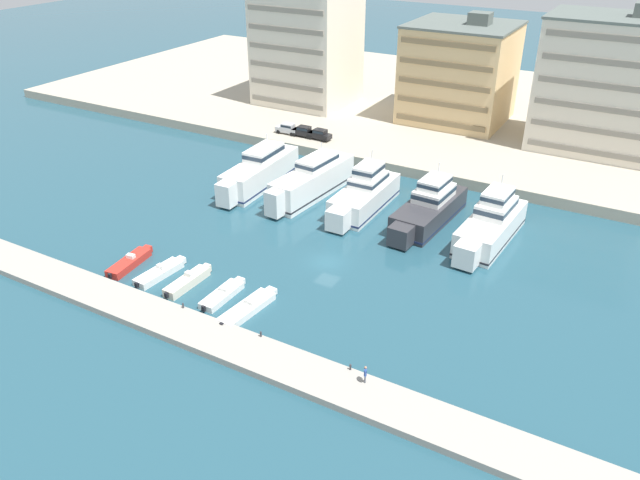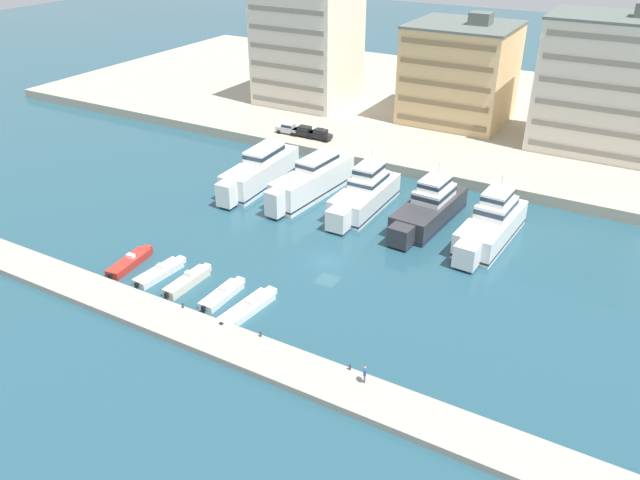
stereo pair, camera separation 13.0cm
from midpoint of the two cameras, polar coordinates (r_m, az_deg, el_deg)
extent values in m
plane|color=#234C5B|center=(73.32, 0.73, -2.03)|extent=(400.00, 400.00, 0.00)
cube|color=#ADA38E|center=(127.58, 14.97, 11.10)|extent=(180.00, 70.00, 1.64)
cube|color=#9E998E|center=(60.44, -7.97, -9.54)|extent=(120.00, 4.77, 0.70)
cube|color=white|center=(93.02, -5.40, 6.13)|extent=(4.90, 15.75, 3.83)
cube|color=white|center=(86.40, -8.49, 4.17)|extent=(2.42, 2.22, 3.26)
cube|color=#192347|center=(93.51, -5.37, 5.43)|extent=(4.95, 15.90, 0.24)
cube|color=white|center=(92.92, -5.09, 7.95)|extent=(3.58, 6.68, 1.66)
cube|color=#233342|center=(92.86, -5.10, 8.04)|extent=(3.63, 6.75, 0.60)
cylinder|color=silver|center=(93.10, -4.82, 9.14)|extent=(0.16, 0.16, 1.80)
cube|color=white|center=(99.84, -2.85, 7.31)|extent=(3.64, 1.05, 0.20)
cube|color=white|center=(89.17, -0.60, 5.32)|extent=(5.20, 16.07, 4.07)
cube|color=white|center=(82.74, -4.10, 3.37)|extent=(2.31, 2.13, 3.46)
cube|color=black|center=(89.70, -0.59, 4.54)|extent=(5.25, 16.23, 0.24)
cube|color=white|center=(89.00, -0.17, 7.20)|extent=(3.59, 6.86, 1.45)
cube|color=#233342|center=(88.95, -0.17, 7.28)|extent=(3.63, 6.93, 0.52)
cylinder|color=silver|center=(89.19, 0.20, 8.36)|extent=(0.16, 0.16, 1.80)
cube|color=white|center=(95.93, 2.29, 6.45)|extent=(3.39, 1.17, 0.20)
cube|color=white|center=(85.64, 4.17, 3.89)|extent=(4.88, 13.44, 3.20)
cube|color=white|center=(79.32, 1.73, 1.88)|extent=(2.64, 2.41, 2.72)
cube|color=#192347|center=(86.08, 4.14, 3.26)|extent=(4.93, 13.58, 0.24)
cube|color=white|center=(85.54, 4.51, 5.52)|extent=(3.77, 5.66, 1.38)
cube|color=#233342|center=(85.49, 4.52, 5.61)|extent=(3.81, 5.72, 0.50)
cube|color=white|center=(84.99, 4.55, 6.42)|extent=(2.94, 4.41, 1.50)
cube|color=#233342|center=(84.93, 4.55, 6.51)|extent=(2.98, 4.46, 0.54)
cylinder|color=silver|center=(85.09, 4.84, 7.63)|extent=(0.16, 0.16, 1.80)
cube|color=white|center=(91.91, 6.09, 5.11)|extent=(4.06, 0.93, 0.20)
cube|color=#333338|center=(83.12, 10.00, 2.58)|extent=(5.79, 14.32, 2.91)
cube|color=#333338|center=(76.46, 7.47, 0.41)|extent=(2.84, 2.61, 2.47)
cube|color=#192347|center=(83.53, 9.95, 2.00)|extent=(5.85, 14.46, 0.24)
cube|color=white|center=(83.05, 10.43, 4.24)|extent=(4.19, 6.13, 1.58)
cube|color=#233342|center=(82.99, 10.44, 4.34)|extent=(4.24, 6.19, 0.57)
cube|color=white|center=(82.47, 10.52, 5.16)|extent=(3.27, 4.78, 1.33)
cube|color=#233342|center=(82.42, 10.53, 5.24)|extent=(3.31, 4.83, 0.48)
cylinder|color=silver|center=(82.62, 10.87, 6.35)|extent=(0.16, 0.16, 1.80)
cube|color=#333338|center=(89.69, 11.96, 3.94)|extent=(4.20, 1.17, 0.20)
cube|color=white|center=(80.10, 15.39, 1.02)|extent=(5.53, 14.17, 3.23)
cube|color=white|center=(73.28, 13.31, -1.36)|extent=(2.74, 2.51, 2.75)
cube|color=black|center=(80.58, 15.29, 0.36)|extent=(5.59, 14.31, 0.24)
cube|color=white|center=(79.93, 15.86, 2.89)|extent=(4.02, 6.05, 1.73)
cube|color=#233342|center=(79.86, 15.88, 3.00)|extent=(4.08, 6.11, 0.62)
cube|color=white|center=(79.28, 16.01, 3.91)|extent=(3.14, 4.72, 1.41)
cube|color=#233342|center=(79.23, 16.03, 4.00)|extent=(3.18, 4.77, 0.51)
cylinder|color=silver|center=(79.43, 16.37, 5.18)|extent=(0.16, 0.16, 1.80)
cube|color=white|center=(86.86, 16.95, 2.49)|extent=(4.07, 1.13, 0.20)
cube|color=red|center=(75.58, -17.02, -2.00)|extent=(2.47, 6.43, 0.91)
cube|color=red|center=(77.86, -15.45, -0.81)|extent=(1.05, 0.89, 0.77)
cube|color=silver|center=(75.56, -16.87, -1.40)|extent=(1.02, 0.71, 0.43)
cube|color=#283847|center=(75.71, -16.75, -1.26)|extent=(0.88, 0.18, 0.26)
cube|color=black|center=(73.43, -18.62, -3.11)|extent=(0.39, 0.32, 0.60)
cube|color=white|center=(72.74, -14.47, -2.94)|extent=(2.27, 6.23, 0.83)
cube|color=white|center=(74.65, -12.58, -1.81)|extent=(1.07, 0.90, 0.71)
cube|color=silver|center=(72.67, -14.27, -2.36)|extent=(1.05, 0.67, 0.44)
cube|color=#283847|center=(72.79, -14.12, -2.22)|extent=(0.92, 0.15, 0.26)
cube|color=black|center=(70.96, -16.38, -3.95)|extent=(0.38, 0.31, 0.60)
cube|color=beige|center=(70.22, -12.02, -3.76)|extent=(1.60, 6.18, 1.02)
cube|color=beige|center=(72.32, -10.27, -2.54)|extent=(0.85, 0.70, 0.87)
cube|color=silver|center=(70.10, -11.84, -3.06)|extent=(0.85, 0.61, 0.54)
cube|color=#283847|center=(70.23, -11.70, -2.90)|extent=(0.76, 0.09, 0.32)
cube|color=black|center=(68.22, -13.83, -4.91)|extent=(0.36, 0.28, 0.60)
cube|color=white|center=(67.53, -8.93, -5.01)|extent=(1.81, 5.71, 0.75)
cube|color=white|center=(69.62, -7.32, -3.75)|extent=(0.99, 0.81, 0.64)
cube|color=silver|center=(67.49, -8.75, -4.43)|extent=(0.99, 0.60, 0.41)
cube|color=#283847|center=(67.64, -8.61, -4.28)|extent=(0.90, 0.08, 0.25)
cube|color=black|center=(65.56, -10.57, -6.17)|extent=(0.36, 0.28, 0.60)
cube|color=white|center=(65.08, -6.69, -6.27)|extent=(2.68, 7.25, 0.78)
cube|color=white|center=(67.52, -4.48, -4.71)|extent=(1.20, 1.01, 0.66)
cube|color=silver|center=(65.07, -6.41, -5.63)|extent=(1.17, 0.70, 0.40)
cube|color=#283847|center=(65.20, -6.25, -5.47)|extent=(1.02, 0.17, 0.24)
cube|color=black|center=(62.84, -8.95, -7.72)|extent=(0.38, 0.31, 0.60)
cube|color=#B7BCC1|center=(109.77, -2.93, 10.06)|extent=(4.13, 1.78, 0.80)
cube|color=#B7BCC1|center=(109.46, -2.87, 10.41)|extent=(2.13, 1.60, 0.68)
cube|color=#1E2833|center=(109.46, -2.87, 10.41)|extent=(2.09, 1.62, 0.37)
cylinder|color=black|center=(109.90, -3.76, 9.84)|extent=(0.64, 0.23, 0.64)
cylinder|color=black|center=(111.26, -3.29, 10.09)|extent=(0.64, 0.23, 0.64)
cylinder|color=black|center=(108.55, -2.54, 9.63)|extent=(0.64, 0.23, 0.64)
cylinder|color=black|center=(109.93, -2.08, 9.88)|extent=(0.64, 0.23, 0.64)
cube|color=black|center=(108.24, -1.46, 9.81)|extent=(4.13, 1.78, 0.80)
cube|color=black|center=(107.93, -1.39, 10.17)|extent=(2.13, 1.60, 0.68)
cube|color=#1E2833|center=(107.93, -1.39, 10.17)|extent=(2.09, 1.61, 0.37)
cylinder|color=black|center=(108.33, -2.31, 9.59)|extent=(0.64, 0.23, 0.64)
cylinder|color=black|center=(109.71, -1.85, 9.85)|extent=(0.64, 0.23, 0.64)
cylinder|color=black|center=(107.04, -1.05, 9.37)|extent=(0.64, 0.23, 0.64)
cylinder|color=black|center=(108.43, -0.60, 9.63)|extent=(0.64, 0.23, 0.64)
cube|color=black|center=(106.71, 0.02, 9.54)|extent=(4.16, 1.85, 0.80)
cube|color=black|center=(106.39, 0.09, 9.90)|extent=(2.16, 1.64, 0.68)
cube|color=#1E2833|center=(106.39, 0.09, 9.90)|extent=(2.12, 1.65, 0.37)
cylinder|color=black|center=(106.85, -0.85, 9.33)|extent=(0.65, 0.24, 0.64)
cylinder|color=black|center=(108.20, -0.36, 9.59)|extent=(0.65, 0.24, 0.64)
cylinder|color=black|center=(105.49, 0.40, 9.08)|extent=(0.65, 0.24, 0.64)
cylinder|color=black|center=(106.86, 0.89, 9.34)|extent=(0.65, 0.24, 0.64)
cube|color=silver|center=(125.88, -1.12, 17.71)|extent=(17.28, 15.14, 23.43)
cube|color=gray|center=(121.93, -2.96, 12.45)|extent=(15.90, 0.24, 0.90)
cube|color=gray|center=(121.03, -3.01, 13.97)|extent=(15.90, 0.24, 0.90)
cube|color=gray|center=(120.22, -3.05, 15.51)|extent=(15.90, 0.24, 0.90)
cube|color=gray|center=(119.50, -3.09, 17.07)|extent=(15.90, 0.24, 0.90)
cube|color=gray|center=(118.86, -3.13, 18.65)|extent=(15.90, 0.24, 0.90)
cube|color=gray|center=(118.32, -3.18, 20.25)|extent=(15.90, 0.24, 0.90)
cube|color=#E0BC84|center=(117.99, 12.69, 14.59)|extent=(17.55, 16.46, 16.61)
cube|color=#7B6748|center=(112.14, 10.95, 10.49)|extent=(16.15, 0.24, 0.90)
cube|color=#7B6748|center=(111.17, 11.11, 12.11)|extent=(16.15, 0.24, 0.90)
cube|color=#7B6748|center=(110.29, 11.27, 13.76)|extent=(16.15, 0.24, 0.90)
cube|color=#7B6748|center=(109.50, 11.44, 15.44)|extent=(16.15, 0.24, 0.90)
cube|color=#7B6748|center=(108.82, 11.62, 17.14)|extent=(16.15, 0.24, 0.90)
cube|color=#56605B|center=(116.29, 13.15, 18.64)|extent=(17.90, 16.79, 0.40)
cube|color=#56605B|center=(115.36, 14.53, 19.02)|extent=(3.60, 3.20, 2.00)
cube|color=silver|center=(109.54, 24.93, 12.60)|extent=(20.38, 13.62, 20.30)
cube|color=gray|center=(105.31, 23.49, 7.41)|extent=(18.75, 0.24, 0.90)
cube|color=gray|center=(104.26, 23.85, 9.14)|extent=(18.75, 0.24, 0.90)
cube|color=gray|center=(103.30, 24.23, 10.89)|extent=(18.75, 0.24, 0.90)
cube|color=gray|center=(102.46, 24.61, 12.68)|extent=(18.75, 0.24, 0.90)
cube|color=gray|center=(101.71, 25.00, 14.49)|extent=(18.75, 0.24, 0.90)
cube|color=gray|center=(101.08, 25.41, 16.33)|extent=(18.75, 0.24, 0.90)
cube|color=#56605B|center=(107.58, 26.10, 17.84)|extent=(20.79, 13.89, 0.40)
cylinder|color=#4C515B|center=(55.26, 4.16, -12.56)|extent=(0.14, 0.14, 0.85)
cylinder|color=#4C515B|center=(55.38, 4.17, -12.44)|extent=(0.14, 0.14, 0.85)
cube|color=#2D4C99|center=(54.83, 4.19, -11.91)|extent=(0.40, 0.52, 0.65)
cylinder|color=#2D4C99|center=(54.65, 4.17, -12.15)|extent=(0.10, 0.10, 0.65)
cylinder|color=#2D4C99|center=(55.08, 4.21, -11.76)|extent=(0.10, 0.10, 0.65)
sphere|color=#A87A5B|center=(54.54, 4.21, -11.56)|extent=(0.23, 0.23, 0.23)
cylinder|color=#2D2D33|center=(65.64, -12.37, -5.90)|extent=(0.18, 0.18, 0.45)
sphere|color=#2D2D33|center=(65.48, -12.39, -5.70)|extent=(0.20, 0.20, 0.20)
cylinder|color=#2D2D33|center=(60.53, -5.40, -8.60)|extent=(0.18, 0.18, 0.45)
sphere|color=#2D2D33|center=(60.36, -5.41, -8.39)|extent=(0.20, 0.20, 0.20)
cylinder|color=#2D2D33|center=(56.61, 2.82, -11.57)|extent=(0.18, 0.18, 0.45)
sphere|color=#2D2D33|center=(56.43, 2.83, -11.35)|extent=(0.20, 0.20, 0.20)
camera|label=1|loc=(0.06, -89.95, 0.03)|focal=35.00mm
camera|label=2|loc=(0.06, 90.05, -0.03)|focal=35.00mm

